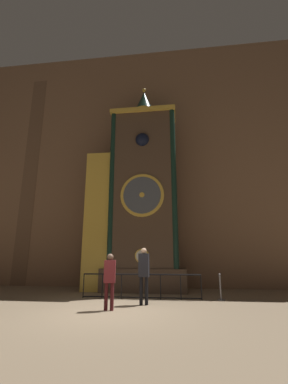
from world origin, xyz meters
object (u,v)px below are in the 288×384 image
(clock_tower, at_px, (136,198))
(visitor_far, at_px, (144,270))
(visitor_near, at_px, (110,276))
(stanchion_post, at_px, (221,292))

(clock_tower, distance_m, visitor_far, 4.74)
(visitor_near, xyz_separation_m, stanchion_post, (3.59, 2.26, -0.68))
(visitor_near, relative_size, visitor_far, 0.89)
(visitor_near, relative_size, stanchion_post, 1.74)
(clock_tower, bearing_deg, visitor_far, -76.24)
(clock_tower, relative_size, stanchion_post, 11.34)
(visitor_near, height_order, visitor_far, visitor_far)
(visitor_far, distance_m, stanchion_post, 3.06)
(clock_tower, height_order, visitor_near, clock_tower)
(clock_tower, xyz_separation_m, stanchion_post, (3.49, -2.08, -4.07))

